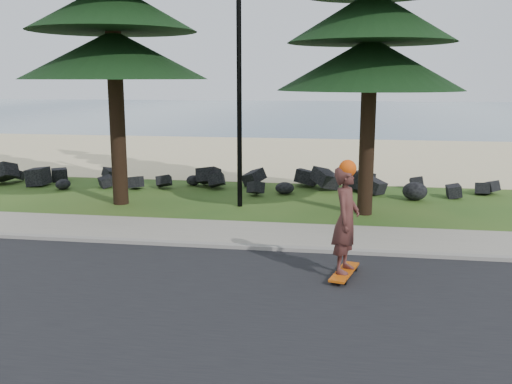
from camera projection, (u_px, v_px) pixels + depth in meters
ground at (215, 236)px, 13.23m from camera, size 160.00×160.00×0.00m
road at (149, 313)px, 8.87m from camera, size 160.00×7.00×0.02m
kerb at (205, 245)px, 12.35m from camera, size 160.00×0.20×0.10m
sidewalk at (216, 232)px, 13.41m from camera, size 160.00×2.00×0.08m
beach_sand at (283, 155)px, 27.27m from camera, size 160.00×15.00×0.01m
ocean at (320, 111)px, 62.61m from camera, size 160.00×58.00×0.01m
seawall_boulders at (253, 190)px, 18.65m from camera, size 60.00×2.40×1.10m
lamp_post at (239, 58)px, 15.51m from camera, size 0.25×0.14×8.14m
skateboarder at (346, 220)px, 10.27m from camera, size 0.62×1.20×2.17m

